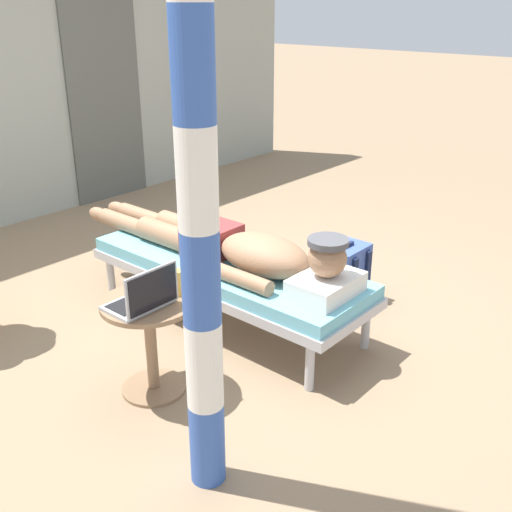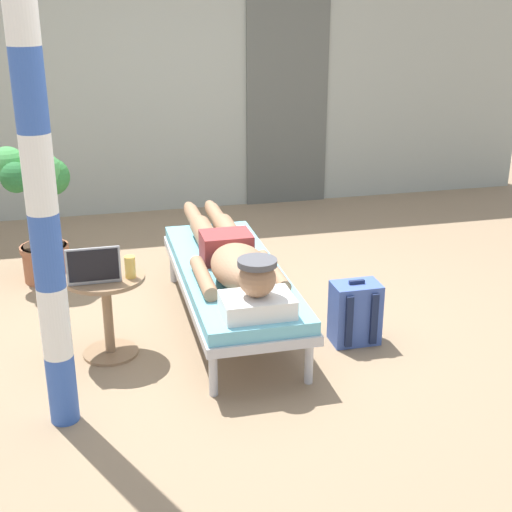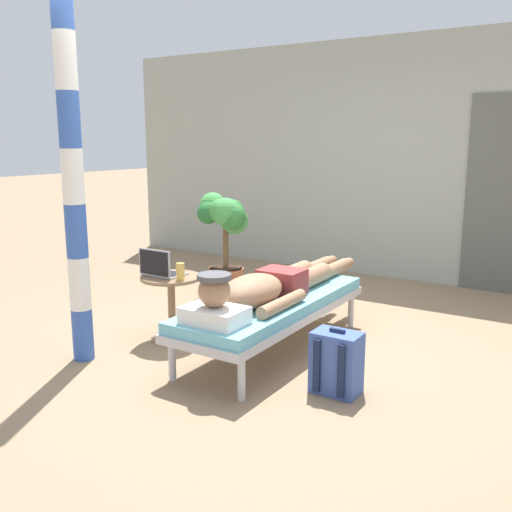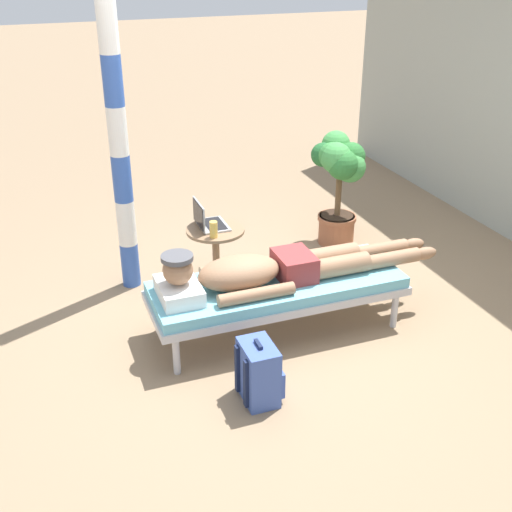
{
  "view_description": "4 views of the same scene",
  "coord_description": "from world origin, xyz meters",
  "px_view_note": "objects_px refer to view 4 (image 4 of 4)",
  "views": [
    {
      "loc": [
        -2.53,
        -2.53,
        1.92
      ],
      "look_at": [
        0.09,
        -0.28,
        0.46
      ],
      "focal_mm": 43.02,
      "sensor_mm": 36.0,
      "label": 1
    },
    {
      "loc": [
        -0.88,
        -4.4,
        2.16
      ],
      "look_at": [
        0.18,
        -0.06,
        0.45
      ],
      "focal_mm": 50.26,
      "sensor_mm": 36.0,
      "label": 2
    },
    {
      "loc": [
        2.1,
        -3.68,
        1.59
      ],
      "look_at": [
        -0.25,
        0.02,
        0.68
      ],
      "focal_mm": 39.99,
      "sensor_mm": 36.0,
      "label": 3
    },
    {
      "loc": [
        3.85,
        -1.74,
        2.69
      ],
      "look_at": [
        -0.04,
        -0.29,
        0.63
      ],
      "focal_mm": 45.73,
      "sensor_mm": 36.0,
      "label": 4
    }
  ],
  "objects_px": {
    "side_table": "(216,247)",
    "backpack": "(259,373)",
    "person_reclining": "(269,269)",
    "drink_glass": "(214,229)",
    "laptop": "(207,220)",
    "lounge_chair": "(277,289)",
    "porch_post": "(117,131)",
    "potted_plant": "(339,174)"
  },
  "relations": [
    {
      "from": "side_table",
      "to": "backpack",
      "type": "distance_m",
      "value": 1.55
    },
    {
      "from": "person_reclining",
      "to": "drink_glass",
      "type": "bearing_deg",
      "value": -162.11
    },
    {
      "from": "backpack",
      "to": "laptop",
      "type": "bearing_deg",
      "value": 174.83
    },
    {
      "from": "drink_glass",
      "to": "backpack",
      "type": "distance_m",
      "value": 1.44
    },
    {
      "from": "lounge_chair",
      "to": "porch_post",
      "type": "distance_m",
      "value": 1.72
    },
    {
      "from": "laptop",
      "to": "backpack",
      "type": "relative_size",
      "value": 0.73
    },
    {
      "from": "drink_glass",
      "to": "potted_plant",
      "type": "xyz_separation_m",
      "value": [
        -0.57,
        1.39,
        0.1
      ]
    },
    {
      "from": "drink_glass",
      "to": "backpack",
      "type": "height_order",
      "value": "drink_glass"
    },
    {
      "from": "person_reclining",
      "to": "porch_post",
      "type": "xyz_separation_m",
      "value": [
        -1.08,
        -0.83,
        0.81
      ]
    },
    {
      "from": "lounge_chair",
      "to": "porch_post",
      "type": "bearing_deg",
      "value": -140.46
    },
    {
      "from": "drink_glass",
      "to": "backpack",
      "type": "relative_size",
      "value": 0.31
    },
    {
      "from": "porch_post",
      "to": "lounge_chair",
      "type": "bearing_deg",
      "value": 39.54
    },
    {
      "from": "laptop",
      "to": "side_table",
      "type": "bearing_deg",
      "value": 40.52
    },
    {
      "from": "side_table",
      "to": "backpack",
      "type": "bearing_deg",
      "value": -7.27
    },
    {
      "from": "drink_glass",
      "to": "porch_post",
      "type": "distance_m",
      "value": 1.05
    },
    {
      "from": "side_table",
      "to": "potted_plant",
      "type": "height_order",
      "value": "potted_plant"
    },
    {
      "from": "backpack",
      "to": "drink_glass",
      "type": "bearing_deg",
      "value": 174.35
    },
    {
      "from": "porch_post",
      "to": "person_reclining",
      "type": "bearing_deg",
      "value": 37.42
    },
    {
      "from": "person_reclining",
      "to": "backpack",
      "type": "relative_size",
      "value": 5.12
    },
    {
      "from": "lounge_chair",
      "to": "side_table",
      "type": "relative_size",
      "value": 3.61
    },
    {
      "from": "side_table",
      "to": "porch_post",
      "type": "bearing_deg",
      "value": -111.92
    },
    {
      "from": "potted_plant",
      "to": "porch_post",
      "type": "height_order",
      "value": "porch_post"
    },
    {
      "from": "side_table",
      "to": "laptop",
      "type": "xyz_separation_m",
      "value": [
        -0.06,
        -0.05,
        0.23
      ]
    },
    {
      "from": "side_table",
      "to": "backpack",
      "type": "xyz_separation_m",
      "value": [
        1.53,
        -0.2,
        -0.16
      ]
    },
    {
      "from": "drink_glass",
      "to": "side_table",
      "type": "bearing_deg",
      "value": 158.61
    },
    {
      "from": "person_reclining",
      "to": "drink_glass",
      "type": "relative_size",
      "value": 16.31
    },
    {
      "from": "lounge_chair",
      "to": "laptop",
      "type": "relative_size",
      "value": 6.08
    },
    {
      "from": "lounge_chair",
      "to": "person_reclining",
      "type": "height_order",
      "value": "person_reclining"
    },
    {
      "from": "backpack",
      "to": "potted_plant",
      "type": "height_order",
      "value": "potted_plant"
    },
    {
      "from": "laptop",
      "to": "potted_plant",
      "type": "height_order",
      "value": "potted_plant"
    },
    {
      "from": "lounge_chair",
      "to": "person_reclining",
      "type": "xyz_separation_m",
      "value": [
        0.0,
        -0.07,
        0.17
      ]
    },
    {
      "from": "person_reclining",
      "to": "drink_glass",
      "type": "height_order",
      "value": "person_reclining"
    },
    {
      "from": "person_reclining",
      "to": "potted_plant",
      "type": "height_order",
      "value": "potted_plant"
    },
    {
      "from": "laptop",
      "to": "drink_glass",
      "type": "relative_size",
      "value": 2.33
    },
    {
      "from": "person_reclining",
      "to": "laptop",
      "type": "distance_m",
      "value": 0.9
    },
    {
      "from": "person_reclining",
      "to": "backpack",
      "type": "distance_m",
      "value": 0.86
    },
    {
      "from": "porch_post",
      "to": "drink_glass",
      "type": "bearing_deg",
      "value": 55.61
    },
    {
      "from": "laptop",
      "to": "porch_post",
      "type": "bearing_deg",
      "value": -108.73
    },
    {
      "from": "backpack",
      "to": "porch_post",
      "type": "relative_size",
      "value": 0.16
    },
    {
      "from": "lounge_chair",
      "to": "drink_glass",
      "type": "distance_m",
      "value": 0.76
    },
    {
      "from": "backpack",
      "to": "potted_plant",
      "type": "bearing_deg",
      "value": 141.93
    },
    {
      "from": "side_table",
      "to": "potted_plant",
      "type": "bearing_deg",
      "value": 107.44
    }
  ]
}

